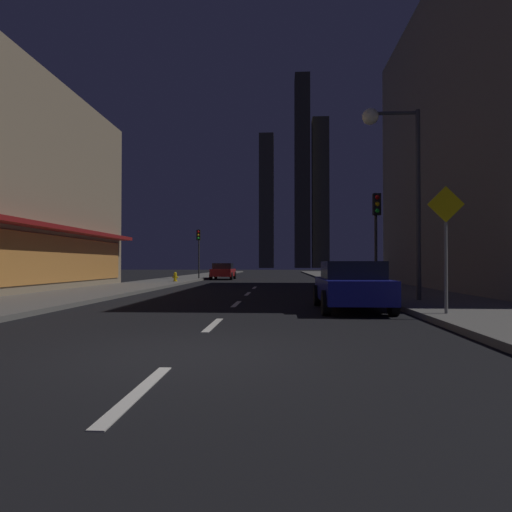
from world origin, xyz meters
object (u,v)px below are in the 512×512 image
(car_parked_far, at_px, (223,271))
(traffic_light_far_left, at_px, (199,243))
(fire_hydrant_far_left, at_px, (175,277))
(pedestrian_crossing_sign, at_px, (446,238))
(street_lamp_right, at_px, (394,156))
(car_parked_near, at_px, (351,285))
(traffic_light_near_right, at_px, (376,220))

(car_parked_far, relative_size, traffic_light_far_left, 1.01)
(fire_hydrant_far_left, bearing_deg, pedestrian_crossing_sign, -59.52)
(car_parked_far, xyz_separation_m, street_lamp_right, (8.98, -23.76, 4.33))
(car_parked_near, distance_m, car_parked_far, 26.84)
(car_parked_far, distance_m, street_lamp_right, 25.77)
(car_parked_far, relative_size, street_lamp_right, 0.64)
(car_parked_near, xyz_separation_m, street_lamp_right, (1.78, 2.09, 4.33))
(traffic_light_far_left, distance_m, street_lamp_right, 24.72)
(car_parked_near, xyz_separation_m, pedestrian_crossing_sign, (2.00, -2.03, 1.28))
(fire_hydrant_far_left, xyz_separation_m, street_lamp_right, (11.28, -15.41, 4.61))
(car_parked_far, distance_m, traffic_light_far_left, 3.51)
(car_parked_far, relative_size, fire_hydrant_far_left, 6.48)
(street_lamp_right, relative_size, pedestrian_crossing_sign, 2.09)
(car_parked_far, height_order, traffic_light_near_right, traffic_light_near_right)
(fire_hydrant_far_left, bearing_deg, car_parked_far, 74.61)
(fire_hydrant_far_left, xyz_separation_m, traffic_light_far_left, (0.40, 6.70, 2.74))
(car_parked_near, bearing_deg, street_lamp_right, 49.59)
(pedestrian_crossing_sign, bearing_deg, street_lamp_right, 93.06)
(traffic_light_far_left, distance_m, pedestrian_crossing_sign, 28.51)
(car_parked_far, xyz_separation_m, fire_hydrant_far_left, (-2.30, -8.35, -0.29))
(traffic_light_near_right, relative_size, street_lamp_right, 0.64)
(car_parked_near, xyz_separation_m, car_parked_far, (-7.20, 25.85, 0.00))
(fire_hydrant_far_left, distance_m, street_lamp_right, 19.65)
(car_parked_near, relative_size, car_parked_far, 1.00)
(car_parked_far, bearing_deg, traffic_light_near_right, -66.02)
(traffic_light_near_right, bearing_deg, fire_hydrant_far_left, 133.28)
(traffic_light_near_right, bearing_deg, car_parked_far, 113.98)
(car_parked_far, distance_m, pedestrian_crossing_sign, 29.39)
(car_parked_far, xyz_separation_m, traffic_light_far_left, (-1.90, -1.65, 2.45))
(fire_hydrant_far_left, relative_size, traffic_light_near_right, 0.16)
(car_parked_far, height_order, fire_hydrant_far_left, car_parked_far)
(fire_hydrant_far_left, distance_m, pedestrian_crossing_sign, 22.72)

